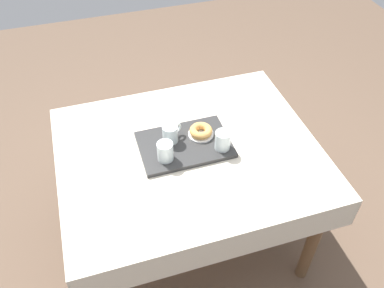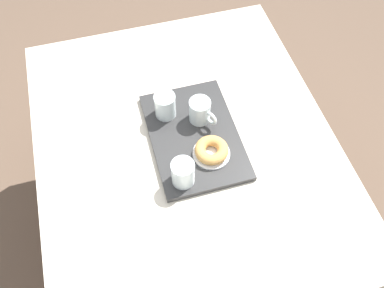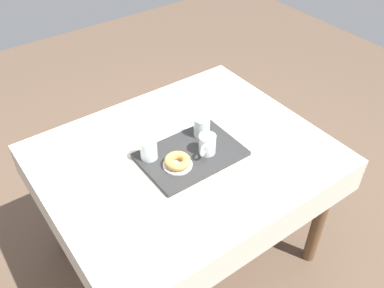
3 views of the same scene
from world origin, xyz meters
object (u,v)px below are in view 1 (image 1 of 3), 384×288
Objects in this scene: tea_mug_left at (170,134)px; sugar_donut_left at (201,131)px; water_glass_near at (165,152)px; water_glass_far at (223,141)px; dining_table at (189,164)px; donut_plate_left at (201,134)px; serving_tray at (185,145)px.

sugar_donut_left is (-0.15, 0.01, -0.02)m from tea_mug_left.
water_glass_near and water_glass_far have the same top height.
water_glass_near reaches higher than dining_table.
dining_table is 11.74× the size of tea_mug_left.
tea_mug_left is 1.12× the size of water_glass_far.
tea_mug_left is 0.16m from donut_plate_left.
serving_tray is 4.13× the size of tea_mug_left.
tea_mug_left is (0.06, -0.04, 0.05)m from serving_tray.
water_glass_near is at bearing 32.81° from serving_tray.
water_glass_far is (-0.22, 0.12, -0.00)m from tea_mug_left.
donut_plate_left is (-0.21, -0.11, -0.04)m from water_glass_near.
water_glass_far is 0.84× the size of sugar_donut_left.
dining_table is 0.19m from tea_mug_left.
donut_plate_left is (-0.08, -0.07, 0.12)m from dining_table.
dining_table is 11.06× the size of sugar_donut_left.
serving_tray is 0.10m from donut_plate_left.
sugar_donut_left is at bearing -141.19° from dining_table.
dining_table is 0.21m from water_glass_near.
water_glass_near is 0.75× the size of donut_plate_left.
dining_table is at bearing 134.02° from tea_mug_left.
dining_table is 0.11m from serving_tray.
dining_table is 13.19× the size of water_glass_far.
serving_tray reaches higher than dining_table.
dining_table is at bearing 38.81° from sugar_donut_left.
tea_mug_left reaches higher than dining_table.
water_glass_far is 0.75× the size of donut_plate_left.
serving_tray is at bearing -26.83° from water_glass_far.
donut_plate_left reaches higher than serving_tray.
water_glass_far reaches higher than tea_mug_left.
water_glass_far is (-0.28, 0.01, 0.00)m from water_glass_near.
donut_plate_left is at bearing 0.00° from sugar_donut_left.
tea_mug_left is 0.25m from water_glass_far.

